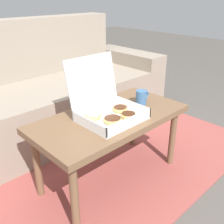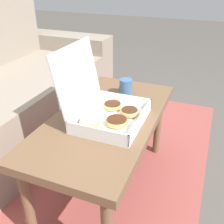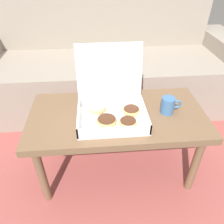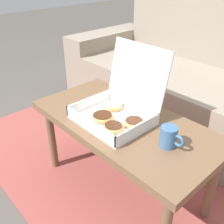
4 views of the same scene
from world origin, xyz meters
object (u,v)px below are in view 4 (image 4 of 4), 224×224
pastry_box (119,108)px  couch (211,93)px  coffee_table (124,129)px  coffee_mug (169,137)px

pastry_box → couch: bearing=88.2°
couch → coffee_table: couch is taller
coffee_table → couch: bearing=90.0°
couch → coffee_table: (0.00, -0.90, 0.10)m
couch → coffee_mug: (0.28, -0.91, 0.20)m
couch → coffee_table: size_ratio=2.43×
pastry_box → coffee_mug: (0.30, -0.00, -0.01)m
couch → pastry_box: couch is taller
coffee_table → pastry_box: bearing=-165.0°
couch → pastry_box: 0.93m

